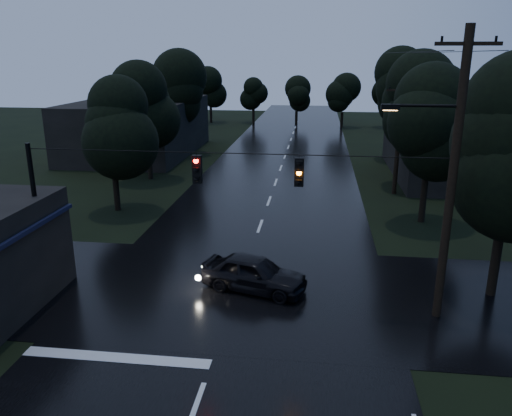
# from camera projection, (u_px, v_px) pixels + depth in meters

# --- Properties ---
(main_road) EXTENTS (12.00, 120.00, 0.02)m
(main_road) POSITION_uv_depth(u_px,v_px,m) (276.00, 183.00, 37.03)
(main_road) COLOR black
(main_road) RESTS_ON ground
(cross_street) EXTENTS (60.00, 9.00, 0.02)m
(cross_street) POSITION_uv_depth(u_px,v_px,m) (237.00, 292.00, 19.95)
(cross_street) COLOR black
(cross_street) RESTS_ON ground
(building_far_right) EXTENTS (10.00, 14.00, 4.40)m
(building_far_right) POSITION_uv_depth(u_px,v_px,m) (461.00, 148.00, 38.52)
(building_far_right) COLOR black
(building_far_right) RESTS_ON ground
(building_far_left) EXTENTS (10.00, 16.00, 5.00)m
(building_far_left) POSITION_uv_depth(u_px,v_px,m) (139.00, 127.00, 47.44)
(building_far_left) COLOR black
(building_far_left) RESTS_ON ground
(utility_pole_main) EXTENTS (3.50, 0.30, 10.00)m
(utility_pole_main) POSITION_uv_depth(u_px,v_px,m) (450.00, 174.00, 16.58)
(utility_pole_main) COLOR black
(utility_pole_main) RESTS_ON ground
(utility_pole_far) EXTENTS (2.00, 0.30, 7.50)m
(utility_pole_far) POSITION_uv_depth(u_px,v_px,m) (399.00, 137.00, 33.01)
(utility_pole_far) COLOR black
(utility_pole_far) RESTS_ON ground
(anchor_pole_left) EXTENTS (0.18, 0.18, 6.00)m
(anchor_pole_left) POSITION_uv_depth(u_px,v_px,m) (38.00, 221.00, 19.01)
(anchor_pole_left) COLOR black
(anchor_pole_left) RESTS_ON ground
(span_signals) EXTENTS (15.00, 0.37, 1.12)m
(span_signals) POSITION_uv_depth(u_px,v_px,m) (246.00, 169.00, 17.39)
(span_signals) COLOR black
(span_signals) RESTS_ON ground
(tree_left_a) EXTENTS (3.92, 3.92, 8.26)m
(tree_left_a) POSITION_uv_depth(u_px,v_px,m) (111.00, 124.00, 28.97)
(tree_left_a) COLOR black
(tree_left_a) RESTS_ON ground
(tree_left_b) EXTENTS (4.20, 4.20, 8.85)m
(tree_left_b) POSITION_uv_depth(u_px,v_px,m) (146.00, 104.00, 36.52)
(tree_left_b) COLOR black
(tree_left_b) RESTS_ON ground
(tree_left_c) EXTENTS (4.48, 4.48, 9.44)m
(tree_left_c) POSITION_uv_depth(u_px,v_px,m) (176.00, 90.00, 45.97)
(tree_left_c) COLOR black
(tree_left_c) RESTS_ON ground
(tree_right_a) EXTENTS (4.20, 4.20, 8.85)m
(tree_right_a) POSITION_uv_depth(u_px,v_px,m) (431.00, 122.00, 26.73)
(tree_right_a) COLOR black
(tree_right_a) RESTS_ON ground
(tree_right_b) EXTENTS (4.48, 4.48, 9.44)m
(tree_right_b) POSITION_uv_depth(u_px,v_px,m) (416.00, 102.00, 34.14)
(tree_right_b) COLOR black
(tree_right_b) RESTS_ON ground
(tree_right_c) EXTENTS (4.76, 4.76, 10.03)m
(tree_right_c) POSITION_uv_depth(u_px,v_px,m) (403.00, 88.00, 43.44)
(tree_right_c) COLOR black
(tree_right_c) RESTS_ON ground
(car) EXTENTS (4.57, 2.80, 1.45)m
(car) POSITION_uv_depth(u_px,v_px,m) (254.00, 273.00, 19.90)
(car) COLOR black
(car) RESTS_ON ground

